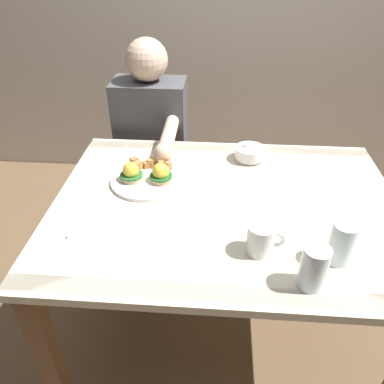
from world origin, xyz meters
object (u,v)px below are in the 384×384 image
at_px(coffee_mug, 261,238).
at_px(diner_person, 152,143).
at_px(fruit_bowl, 250,153).
at_px(dining_table, 224,227).
at_px(fork, 92,225).
at_px(eggs_benedict_plate, 147,176).
at_px(water_glass_far, 341,245).
at_px(water_glass_near, 313,270).

height_order(coffee_mug, diner_person, diner_person).
bearing_deg(coffee_mug, fruit_bowl, 90.34).
bearing_deg(dining_table, fork, -160.20).
distance_m(eggs_benedict_plate, water_glass_far, 0.72).
xyz_separation_m(eggs_benedict_plate, fork, (-0.13, -0.27, -0.02)).
bearing_deg(dining_table, fruit_bowl, 72.85).
bearing_deg(diner_person, fruit_bowl, -32.43).
xyz_separation_m(fork, water_glass_near, (0.65, -0.20, 0.05)).
bearing_deg(water_glass_near, eggs_benedict_plate, 137.97).
bearing_deg(dining_table, diner_person, 121.14).
xyz_separation_m(fork, diner_person, (0.06, 0.75, -0.09)).
distance_m(fruit_bowl, diner_person, 0.56).
distance_m(fruit_bowl, water_glass_near, 0.67).
bearing_deg(water_glass_near, coffee_mug, 136.02).
xyz_separation_m(dining_table, fruit_bowl, (0.10, 0.31, 0.14)).
distance_m(fork, water_glass_near, 0.68).
distance_m(dining_table, fork, 0.47).
xyz_separation_m(fruit_bowl, diner_person, (-0.46, 0.29, -0.12)).
distance_m(dining_table, diner_person, 0.70).
distance_m(dining_table, coffee_mug, 0.30).
xyz_separation_m(dining_table, coffee_mug, (0.10, -0.23, 0.16)).
relative_size(water_glass_near, water_glass_far, 0.98).
height_order(eggs_benedict_plate, coffee_mug, coffee_mug).
xyz_separation_m(eggs_benedict_plate, fruit_bowl, (0.39, 0.19, 0.01)).
height_order(dining_table, fork, fork).
distance_m(coffee_mug, water_glass_far, 0.22).
height_order(coffee_mug, fork, coffee_mug).
xyz_separation_m(fruit_bowl, fork, (-0.52, -0.46, -0.03)).
bearing_deg(fork, diner_person, 85.12).
relative_size(coffee_mug, diner_person, 0.10).
bearing_deg(water_glass_far, fruit_bowl, 111.41).
distance_m(dining_table, eggs_benedict_plate, 0.34).
height_order(fork, water_glass_far, water_glass_far).
distance_m(eggs_benedict_plate, coffee_mug, 0.53).
relative_size(dining_table, coffee_mug, 10.77).
relative_size(eggs_benedict_plate, fork, 2.14).
height_order(fruit_bowl, water_glass_far, water_glass_far).
distance_m(dining_table, water_glass_far, 0.44).
relative_size(fruit_bowl, coffee_mug, 1.08).
distance_m(eggs_benedict_plate, diner_person, 0.50).
height_order(water_glass_near, water_glass_far, water_glass_far).
bearing_deg(diner_person, water_glass_far, -51.50).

